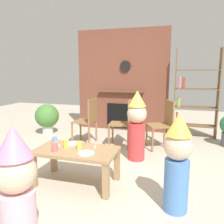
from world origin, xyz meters
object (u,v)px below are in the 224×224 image
Objects in this scene: child_in_pink at (177,160)px; dining_chair_left at (89,118)px; bookshelf at (192,96)px; paper_plate_rear at (86,153)px; birthday_cake_slice at (56,143)px; dining_chair_right at (164,121)px; paper_plate_front at (71,144)px; child_with_cone_hat at (17,193)px; coffee_table at (76,155)px; potted_plant_short at (47,117)px; dining_chair_middle at (125,120)px; child_by_the_chairs at (137,124)px; paper_cup_near_left at (66,144)px; paper_cup_far_left at (79,145)px; paper_cup_center at (55,147)px; paper_cup_near_right at (55,140)px.

child_in_pink reaches higher than dining_chair_left.
paper_plate_rear is (-1.31, -2.78, -0.44)m from bookshelf.
dining_chair_right is at bearing 52.41° from birthday_cake_slice.
paper_plate_front is 0.16× the size of child_with_cone_hat.
potted_plant_short is (-1.65, 1.94, 0.02)m from coffee_table.
coffee_table is at bearing 109.21° from dining_chair_left.
coffee_table is 1.15× the size of dining_chair_middle.
dining_chair_right is at bearing 60.15° from coffee_table.
child_by_the_chairs is at bearing 59.90° from coffee_table.
paper_cup_far_left is at bearing 0.33° from paper_cup_near_left.
paper_plate_front is at bearing 5.45° from child_with_cone_hat.
coffee_table is at bearing 35.35° from dining_chair_right.
child_by_the_chairs is at bearing 47.53° from birthday_cake_slice.
paper_cup_near_left reaches higher than birthday_cake_slice.
paper_cup_center is at bearing -149.91° from paper_cup_far_left.
birthday_cake_slice is 1.55m from child_in_pink.
coffee_table is at bearing -146.02° from paper_cup_far_left.
dining_chair_middle is at bearing 75.14° from paper_cup_near_left.
child_in_pink is at bearing -10.35° from birthday_cake_slice.
paper_cup_near_left is 1.10× the size of paper_cup_near_right.
child_with_cone_hat is (0.50, -1.36, 0.06)m from paper_cup_near_right.
coffee_table is 0.24m from paper_plate_front.
paper_cup_near_right is 0.43m from paper_cup_far_left.
child_with_cone_hat is at bearing -84.25° from coffee_table.
dining_chair_left reaches higher than paper_plate_rear.
bookshelf is 2.95m from child_in_pink.
bookshelf is 1.85× the size of child_in_pink.
coffee_table is at bearing -8.22° from paper_cup_near_left.
child_with_cone_hat reaches higher than paper_cup_near_left.
birthday_cake_slice is 1.34m from child_with_cone_hat.
potted_plant_short is (-1.91, 0.36, -0.11)m from dining_chair_middle.
child_with_cone_hat reaches higher than birthday_cake_slice.
birthday_cake_slice is at bearing -50.27° from paper_cup_near_right.
paper_plate_rear is 1.96× the size of birthday_cake_slice.
child_with_cone_hat is at bearing 82.05° from dining_chair_middle.
paper_cup_center is at bearing -150.54° from coffee_table.
paper_plate_rear is 0.22× the size of dining_chair_left.
birthday_cake_slice is (-0.08, 0.17, -0.02)m from paper_cup_center.
paper_plate_front is at bearing -49.91° from potted_plant_short.
paper_cup_center is at bearing -64.96° from birthday_cake_slice.
child_with_cone_hat is at bearing -78.81° from paper_plate_front.
dining_chair_right is at bearing -179.38° from child_by_the_chairs.
coffee_table is at bearing -49.68° from potted_plant_short.
paper_cup_near_right is 0.08× the size of child_by_the_chairs.
potted_plant_short is at bearing -166.81° from bookshelf.
coffee_table is 2.55m from potted_plant_short.
dining_chair_left reaches higher than coffee_table.
child_with_cone_hat reaches higher than paper_plate_front.
paper_cup_near_left is at bearing -6.69° from child_by_the_chairs.
child_in_pink is 1.95m from dining_chair_right.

